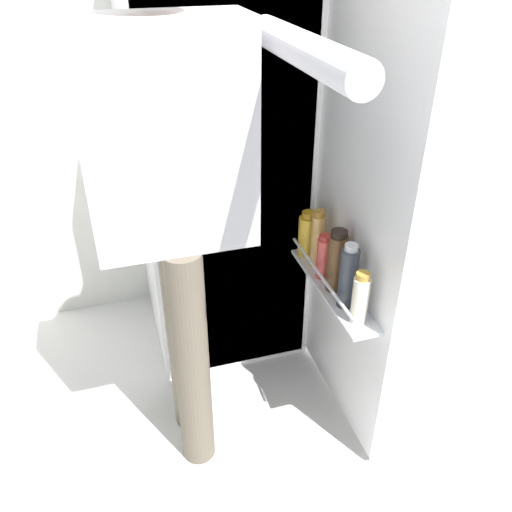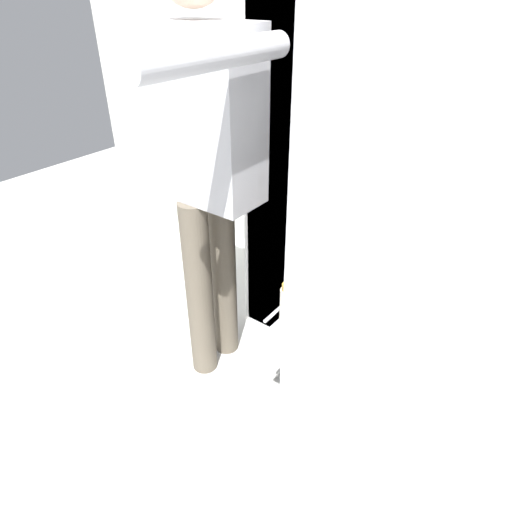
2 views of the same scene
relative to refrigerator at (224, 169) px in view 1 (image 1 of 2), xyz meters
name	(u,v)px [view 1 (image 1 of 2)]	position (x,y,z in m)	size (l,w,h in m)	color
ground_plane	(255,405)	(-0.03, -0.52, -0.85)	(6.91, 6.91, 0.00)	silver
kitchen_wall	(192,37)	(-0.03, 0.43, 0.45)	(4.40, 0.10, 2.60)	silver
refrigerator	(224,169)	(0.00, 0.00, 0.00)	(0.71, 1.30, 1.70)	white
person	(175,179)	(-0.28, -0.60, 0.24)	(0.57, 0.80, 1.78)	#665B4C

